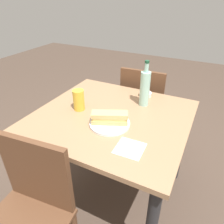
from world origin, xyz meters
TOP-DOWN VIEW (x-y plane):
  - ground_plane at (0.00, 0.00)m, footprint 8.00×8.00m
  - dining_table at (0.00, 0.00)m, footprint 0.95×0.89m
  - chair_far at (0.00, 0.64)m, footprint 0.42×0.42m
  - chair_near at (-0.13, -0.64)m, footprint 0.44×0.44m
  - plate_near at (0.04, -0.11)m, footprint 0.24×0.24m
  - baguette_sandwich_near at (0.04, -0.11)m, footprint 0.22×0.15m
  - knife_near at (0.01, -0.06)m, footprint 0.16×0.10m
  - water_bottle at (0.13, 0.22)m, footprint 0.07×0.07m
  - beer_glass at (-0.23, -0.03)m, footprint 0.07×0.07m
  - olive_bowl at (0.10, 0.35)m, footprint 0.09×0.09m
  - paper_napkin at (0.23, -0.25)m, footprint 0.14×0.14m

SIDE VIEW (x-z plane):
  - ground_plane at x=0.00m, z-range 0.00..0.00m
  - chair_far at x=0.00m, z-range 0.06..0.92m
  - chair_near at x=-0.13m, z-range 0.06..0.92m
  - dining_table at x=0.00m, z-range 0.25..0.98m
  - paper_napkin at x=0.23m, z-range 0.73..0.73m
  - plate_near at x=0.04m, z-range 0.73..0.75m
  - olive_bowl at x=0.10m, z-range 0.73..0.76m
  - knife_near at x=0.01m, z-range 0.74..0.75m
  - baguette_sandwich_near at x=0.04m, z-range 0.75..0.81m
  - beer_glass at x=-0.23m, z-range 0.73..0.87m
  - water_bottle at x=0.13m, z-range 0.70..1.01m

